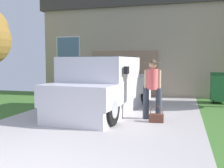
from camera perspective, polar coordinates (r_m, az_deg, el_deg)
pickup_truck at (r=8.07m, az=-1.84°, el=-0.63°), size 2.22×5.68×1.68m
person_with_hat at (r=7.00m, az=8.92°, el=-0.50°), size 0.50×0.44×1.64m
handbag at (r=6.77m, az=9.78°, el=-7.25°), size 0.37×0.19×0.42m
house_with_garage at (r=14.92m, az=6.62°, el=8.55°), size 8.82×6.88×4.90m
wheeled_trash_bin at (r=10.39m, az=22.58°, el=-0.55°), size 0.60×0.72×1.14m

